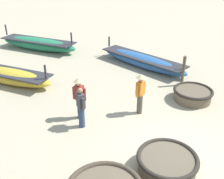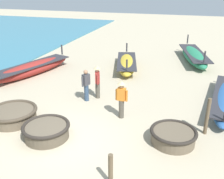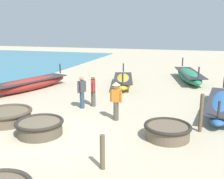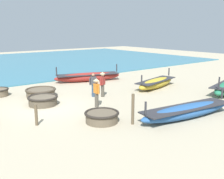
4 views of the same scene
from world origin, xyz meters
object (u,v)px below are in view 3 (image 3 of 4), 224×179
at_px(coracle_front_right, 40,127).
at_px(long_boat_blue_hull, 123,81).
at_px(long_boat_green_hull, 221,105).
at_px(coracle_far_right, 8,116).
at_px(long_boat_red_hull, 189,76).
at_px(fisherman_with_hat, 82,92).
at_px(coracle_weathered, 167,131).
at_px(mooring_post_mid_beach, 102,152).
at_px(fisherman_standing_right, 116,98).
at_px(fisherman_standing_left, 93,88).
at_px(long_boat_white_hull, 30,84).
at_px(mooring_post_shoreline, 201,113).

height_order(coracle_front_right, long_boat_blue_hull, long_boat_blue_hull).
bearing_deg(long_boat_green_hull, coracle_far_right, -154.51).
height_order(coracle_far_right, long_boat_blue_hull, long_boat_blue_hull).
bearing_deg(long_boat_red_hull, fisherman_with_hat, -120.04).
xyz_separation_m(coracle_weathered, long_boat_green_hull, (2.11, 3.80, 0.06)).
distance_m(long_boat_blue_hull, mooring_post_mid_beach, 10.67).
bearing_deg(coracle_far_right, fisherman_standing_right, 20.56).
height_order(long_boat_green_hull, fisherman_with_hat, fisherman_with_hat).
bearing_deg(long_boat_red_hull, long_boat_blue_hull, -143.62).
relative_size(long_boat_green_hull, fisherman_standing_left, 3.50).
relative_size(long_boat_blue_hull, fisherman_standing_right, 2.86).
bearing_deg(mooring_post_mid_beach, long_boat_red_hull, 81.23).
relative_size(fisherman_standing_left, mooring_post_mid_beach, 1.65).
bearing_deg(mooring_post_mid_beach, coracle_far_right, 154.74).
xyz_separation_m(long_boat_white_hull, fisherman_standing_left, (5.09, -2.15, 0.57)).
relative_size(long_boat_white_hull, long_boat_blue_hull, 1.23).
bearing_deg(fisherman_with_hat, long_boat_red_hull, 59.96).
distance_m(coracle_front_right, long_boat_red_hull, 12.98).
height_order(long_boat_white_hull, fisherman_standing_left, fisherman_standing_left).
bearing_deg(fisherman_with_hat, mooring_post_mid_beach, -61.23).
bearing_deg(long_boat_green_hull, mooring_post_mid_beach, -119.48).
height_order(long_boat_blue_hull, mooring_post_shoreline, mooring_post_shoreline).
bearing_deg(fisherman_standing_left, fisherman_with_hat, -131.91).
distance_m(coracle_weathered, long_boat_blue_hull, 8.62).
bearing_deg(long_boat_blue_hull, coracle_front_right, -95.64).
bearing_deg(mooring_post_shoreline, long_boat_white_hull, 158.09).
bearing_deg(coracle_weathered, long_boat_green_hull, 60.92).
relative_size(coracle_front_right, mooring_post_shoreline, 1.20).
height_order(long_boat_white_hull, long_boat_red_hull, long_boat_red_hull).
height_order(long_boat_blue_hull, fisherman_standing_right, fisherman_standing_right).
distance_m(coracle_far_right, long_boat_green_hull, 9.54).
relative_size(long_boat_blue_hull, mooring_post_shoreline, 3.24).
bearing_deg(long_boat_blue_hull, mooring_post_mid_beach, -78.50).
bearing_deg(fisherman_standing_right, coracle_far_right, -159.44).
height_order(long_boat_green_hull, fisherman_standing_left, fisherman_standing_left).
distance_m(long_boat_red_hull, mooring_post_shoreline, 9.96).
xyz_separation_m(mooring_post_shoreline, mooring_post_mid_beach, (-2.66, -3.63, -0.23)).
bearing_deg(fisherman_standing_left, coracle_far_right, -128.67).
distance_m(coracle_front_right, long_boat_blue_hull, 8.88).
height_order(fisherman_with_hat, mooring_post_shoreline, fisherman_with_hat).
distance_m(long_boat_red_hull, fisherman_with_hat, 9.79).
distance_m(coracle_weathered, long_boat_red_hull, 10.93).
bearing_deg(long_boat_red_hull, fisherman_standing_right, -106.36).
bearing_deg(fisherman_standing_left, long_boat_red_hull, 60.76).
bearing_deg(long_boat_white_hull, coracle_weathered, -29.30).
bearing_deg(mooring_post_mid_beach, fisherman_with_hat, 118.77).
bearing_deg(mooring_post_shoreline, long_boat_blue_hull, 125.05).
relative_size(coracle_far_right, long_boat_green_hull, 0.34).
height_order(coracle_far_right, mooring_post_mid_beach, mooring_post_mid_beach).
distance_m(fisherman_standing_right, mooring_post_shoreline, 3.42).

